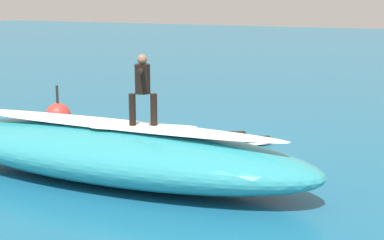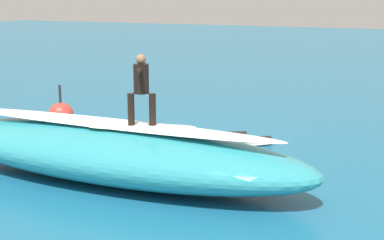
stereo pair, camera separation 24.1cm
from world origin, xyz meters
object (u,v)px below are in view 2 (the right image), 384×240
(surfboard_paddling, at_px, (231,144))
(surfer_paddling, at_px, (236,137))
(surfboard_riding, at_px, (142,127))
(buoy_marker, at_px, (61,115))
(surfer_riding, at_px, (141,84))

(surfboard_paddling, xyz_separation_m, surfer_paddling, (-0.11, -0.07, 0.18))
(surfboard_paddling, bearing_deg, surfer_paddling, -180.00)
(surfboard_riding, xyz_separation_m, surfer_paddling, (-0.51, -3.84, -1.01))
(buoy_marker, bearing_deg, surfer_paddling, -176.00)
(surfboard_riding, bearing_deg, surfboard_paddling, -121.71)
(surfer_paddling, bearing_deg, buoy_marker, -27.13)
(surfboard_riding, distance_m, surfer_riding, 0.90)
(surfer_paddling, distance_m, buoy_marker, 5.55)
(surfer_riding, xyz_separation_m, buoy_marker, (5.02, -3.45, -1.75))
(surfboard_paddling, height_order, buoy_marker, buoy_marker)
(surfboard_riding, relative_size, surfer_paddling, 1.47)
(surfboard_riding, relative_size, buoy_marker, 1.74)
(surfer_riding, distance_m, surfer_paddling, 4.32)
(surfer_riding, bearing_deg, surfboard_paddling, -121.71)
(surfboard_riding, height_order, buoy_marker, buoy_marker)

